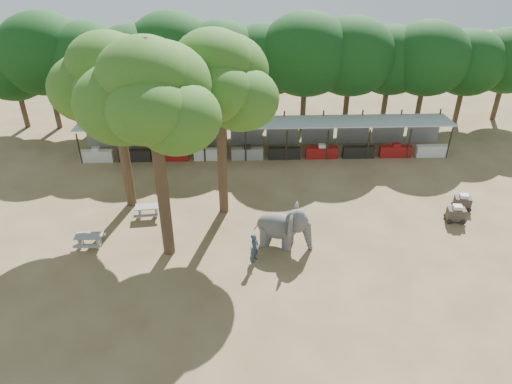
{
  "coord_description": "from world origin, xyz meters",
  "views": [
    {
      "loc": [
        -1.82,
        -20.29,
        17.88
      ],
      "look_at": [
        -1.0,
        5.0,
        2.0
      ],
      "focal_mm": 35.0,
      "sensor_mm": 36.0,
      "label": 1
    }
  ],
  "objects_px": {
    "yard_tree_center": "(149,96)",
    "picnic_table_far": "(148,210)",
    "yard_tree_back": "(216,80)",
    "cart_back": "(463,202)",
    "elephant": "(284,226)",
    "picnic_table_near": "(89,239)",
    "handler": "(255,248)",
    "cart_front": "(456,213)",
    "yard_tree_left": "(111,81)"
  },
  "relations": [
    {
      "from": "yard_tree_center",
      "to": "picnic_table_far",
      "type": "distance_m",
      "value": 9.48
    },
    {
      "from": "yard_tree_left",
      "to": "cart_front",
      "type": "xyz_separation_m",
      "value": [
        20.37,
        -2.76,
        -7.64
      ]
    },
    {
      "from": "yard_tree_left",
      "to": "picnic_table_near",
      "type": "xyz_separation_m",
      "value": [
        -1.45,
        -4.55,
        -7.7
      ]
    },
    {
      "from": "yard_tree_back",
      "to": "cart_back",
      "type": "distance_m",
      "value": 17.27
    },
    {
      "from": "yard_tree_back",
      "to": "picnic_table_near",
      "type": "bearing_deg",
      "value": -154.54
    },
    {
      "from": "picnic_table_far",
      "to": "cart_front",
      "type": "bearing_deg",
      "value": -8.56
    },
    {
      "from": "picnic_table_far",
      "to": "elephant",
      "type": "bearing_deg",
      "value": -25.88
    },
    {
      "from": "picnic_table_near",
      "to": "cart_front",
      "type": "bearing_deg",
      "value": 5.61
    },
    {
      "from": "handler",
      "to": "cart_back",
      "type": "bearing_deg",
      "value": -46.05
    },
    {
      "from": "yard_tree_left",
      "to": "cart_back",
      "type": "height_order",
      "value": "yard_tree_left"
    },
    {
      "from": "yard_tree_left",
      "to": "picnic_table_near",
      "type": "height_order",
      "value": "yard_tree_left"
    },
    {
      "from": "cart_back",
      "to": "cart_front",
      "type": "bearing_deg",
      "value": -115.63
    },
    {
      "from": "picnic_table_near",
      "to": "cart_back",
      "type": "relative_size",
      "value": 1.3
    },
    {
      "from": "handler",
      "to": "cart_front",
      "type": "xyz_separation_m",
      "value": [
        12.44,
        3.36,
        -0.32
      ]
    },
    {
      "from": "cart_back",
      "to": "yard_tree_center",
      "type": "bearing_deg",
      "value": -159.56
    },
    {
      "from": "yard_tree_center",
      "to": "cart_front",
      "type": "height_order",
      "value": "yard_tree_center"
    },
    {
      "from": "yard_tree_center",
      "to": "handler",
      "type": "xyz_separation_m",
      "value": [
        4.93,
        -1.11,
        -8.33
      ]
    },
    {
      "from": "handler",
      "to": "picnic_table_far",
      "type": "xyz_separation_m",
      "value": [
        -6.51,
        4.49,
        -0.39
      ]
    },
    {
      "from": "elephant",
      "to": "picnic_table_far",
      "type": "height_order",
      "value": "elephant"
    },
    {
      "from": "yard_tree_center",
      "to": "elephant",
      "type": "bearing_deg",
      "value": 2.27
    },
    {
      "from": "yard_tree_center",
      "to": "handler",
      "type": "relative_size",
      "value": 6.88
    },
    {
      "from": "yard_tree_center",
      "to": "cart_front",
      "type": "relative_size",
      "value": 9.85
    },
    {
      "from": "yard_tree_back",
      "to": "cart_back",
      "type": "relative_size",
      "value": 9.46
    },
    {
      "from": "handler",
      "to": "picnic_table_near",
      "type": "relative_size",
      "value": 1.12
    },
    {
      "from": "handler",
      "to": "yard_tree_back",
      "type": "bearing_deg",
      "value": 45.34
    },
    {
      "from": "yard_tree_center",
      "to": "yard_tree_left",
      "type": "bearing_deg",
      "value": 120.96
    },
    {
      "from": "picnic_table_far",
      "to": "yard_tree_center",
      "type": "bearing_deg",
      "value": -70.07
    },
    {
      "from": "yard_tree_back",
      "to": "cart_back",
      "type": "xyz_separation_m",
      "value": [
        15.3,
        -0.44,
        -8.01
      ]
    },
    {
      "from": "handler",
      "to": "cart_front",
      "type": "bearing_deg",
      "value": -50.22
    },
    {
      "from": "yard_tree_left",
      "to": "yard_tree_back",
      "type": "relative_size",
      "value": 0.97
    },
    {
      "from": "yard_tree_back",
      "to": "elephant",
      "type": "bearing_deg",
      "value": -45.77
    },
    {
      "from": "yard_tree_left",
      "to": "cart_front",
      "type": "bearing_deg",
      "value": -7.71
    },
    {
      "from": "cart_front",
      "to": "yard_tree_back",
      "type": "bearing_deg",
      "value": 178.23
    },
    {
      "from": "yard_tree_back",
      "to": "picnic_table_far",
      "type": "relative_size",
      "value": 7.05
    },
    {
      "from": "handler",
      "to": "picnic_table_near",
      "type": "height_order",
      "value": "handler"
    },
    {
      "from": "handler",
      "to": "cart_back",
      "type": "relative_size",
      "value": 1.46
    },
    {
      "from": "picnic_table_near",
      "to": "picnic_table_far",
      "type": "xyz_separation_m",
      "value": [
        2.87,
        2.92,
        -0.01
      ]
    },
    {
      "from": "yard_tree_center",
      "to": "picnic_table_near",
      "type": "height_order",
      "value": "yard_tree_center"
    },
    {
      "from": "yard_tree_center",
      "to": "handler",
      "type": "height_order",
      "value": "yard_tree_center"
    },
    {
      "from": "yard_tree_center",
      "to": "yard_tree_back",
      "type": "height_order",
      "value": "yard_tree_center"
    },
    {
      "from": "picnic_table_near",
      "to": "yard_tree_center",
      "type": "bearing_deg",
      "value": -4.87
    },
    {
      "from": "handler",
      "to": "picnic_table_near",
      "type": "xyz_separation_m",
      "value": [
        -9.38,
        1.57,
        -0.37
      ]
    },
    {
      "from": "elephant",
      "to": "handler",
      "type": "height_order",
      "value": "elephant"
    },
    {
      "from": "picnic_table_far",
      "to": "cart_back",
      "type": "bearing_deg",
      "value": -4.61
    },
    {
      "from": "handler",
      "to": "picnic_table_near",
      "type": "bearing_deg",
      "value": 105.2
    },
    {
      "from": "yard_tree_center",
      "to": "yard_tree_back",
      "type": "relative_size",
      "value": 1.06
    },
    {
      "from": "elephant",
      "to": "cart_front",
      "type": "distance_m",
      "value": 10.94
    },
    {
      "from": "elephant",
      "to": "picnic_table_near",
      "type": "bearing_deg",
      "value": -162.82
    },
    {
      "from": "handler",
      "to": "picnic_table_far",
      "type": "bearing_deg",
      "value": 80.07
    },
    {
      "from": "yard_tree_back",
      "to": "picnic_table_near",
      "type": "relative_size",
      "value": 7.29
    }
  ]
}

